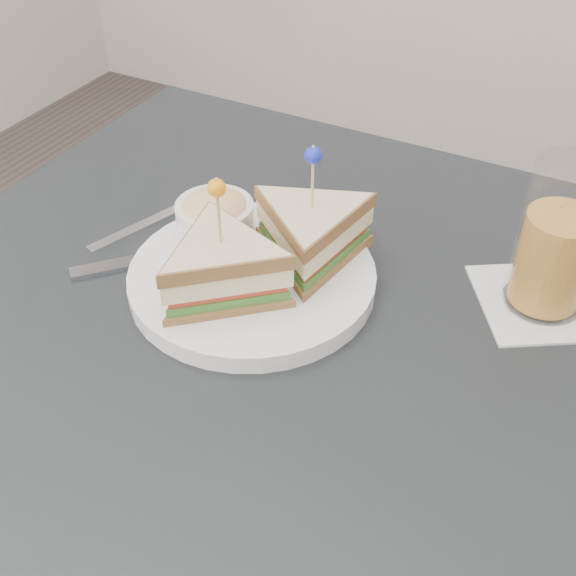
{
  "coord_description": "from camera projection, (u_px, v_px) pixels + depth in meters",
  "views": [
    {
      "loc": [
        0.24,
        -0.42,
        1.21
      ],
      "look_at": [
        0.01,
        0.01,
        0.8
      ],
      "focal_mm": 45.0,
      "sensor_mm": 36.0,
      "label": 1
    }
  ],
  "objects": [
    {
      "name": "table",
      "position": [
        274.0,
        388.0,
        0.71
      ],
      "size": [
        0.8,
        0.8,
        0.75
      ],
      "color": "black",
      "rests_on": "ground"
    },
    {
      "name": "cutlery_fork",
      "position": [
        167.0,
        214.0,
        0.81
      ],
      "size": [
        0.08,
        0.18,
        0.01
      ],
      "rotation": [
        0.0,
        0.0,
        -0.32
      ],
      "color": "white",
      "rests_on": "table"
    },
    {
      "name": "drink_set",
      "position": [
        557.0,
        247.0,
        0.66
      ],
      "size": [
        0.16,
        0.16,
        0.15
      ],
      "rotation": [
        0.0,
        0.0,
        0.56
      ],
      "color": "silver",
      "rests_on": "table"
    },
    {
      "name": "cutlery_knife",
      "position": [
        179.0,
        253.0,
        0.75
      ],
      "size": [
        0.18,
        0.19,
        0.01
      ],
      "rotation": [
        0.0,
        0.0,
        -0.75
      ],
      "color": "#B4B6BF",
      "rests_on": "table"
    },
    {
      "name": "plate_meal",
      "position": [
        259.0,
        253.0,
        0.69
      ],
      "size": [
        0.29,
        0.29,
        0.14
      ],
      "rotation": [
        0.0,
        0.0,
        0.2
      ],
      "color": "white",
      "rests_on": "table"
    }
  ]
}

